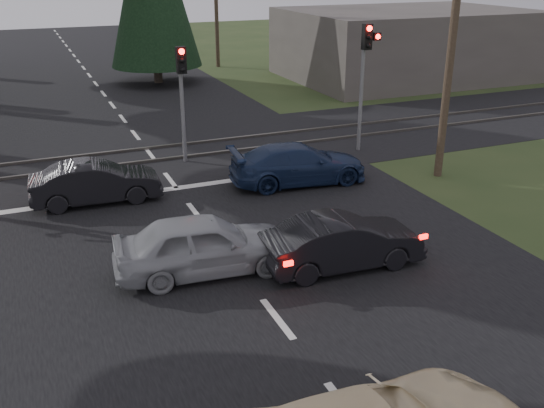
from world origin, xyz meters
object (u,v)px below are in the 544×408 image
traffic_signal_center (182,85)px  utility_pole_near (453,32)px  blue_sedan (298,164)px  dark_hatchback (342,242)px  silver_car (204,245)px  traffic_signal_right (366,63)px  dark_car_far (96,183)px

traffic_signal_center → utility_pole_near: bearing=-32.0°
traffic_signal_center → blue_sedan: size_ratio=0.92×
dark_hatchback → silver_car: (-3.10, 1.01, 0.07)m
traffic_signal_right → dark_hatchback: 9.90m
silver_car → blue_sedan: (4.60, 4.67, -0.05)m
traffic_signal_right → traffic_signal_center: traffic_signal_right is taller
silver_car → dark_hatchback: bearing=-102.6°
traffic_signal_center → silver_car: traffic_signal_center is taller
blue_sedan → dark_car_far: (-6.30, 0.80, -0.02)m
dark_hatchback → blue_sedan: (1.50, 5.68, 0.02)m
silver_car → utility_pole_near: bearing=-64.0°
utility_pole_near → traffic_signal_right: bearing=105.3°
traffic_signal_center → dark_car_far: traffic_signal_center is taller
utility_pole_near → dark_car_far: size_ratio=2.37×
traffic_signal_center → silver_car: bearing=-102.3°
dark_hatchback → dark_car_far: (-4.80, 6.48, -0.01)m
traffic_signal_center → utility_pole_near: utility_pole_near is taller
silver_car → blue_sedan: silver_car is taller
traffic_signal_right → silver_car: traffic_signal_right is taller
traffic_signal_right → dark_hatchback: (-5.23, -7.97, -2.68)m
utility_pole_near → blue_sedan: utility_pole_near is taller
utility_pole_near → dark_hatchback: (-6.18, -4.50, -4.09)m
traffic_signal_center → dark_hatchback: (1.32, -9.17, -2.17)m
traffic_signal_right → dark_hatchback: size_ratio=1.22×
utility_pole_near → traffic_signal_center: bearing=148.0°
dark_hatchback → dark_car_far: bearing=39.8°
dark_hatchback → utility_pole_near: bearing=-50.7°
silver_car → traffic_signal_center: bearing=-6.9°
utility_pole_near → dark_hatchback: size_ratio=2.34×
traffic_signal_center → blue_sedan: 4.98m
silver_car → blue_sedan: size_ratio=0.92×
traffic_signal_right → blue_sedan: (-3.73, -2.29, -2.66)m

